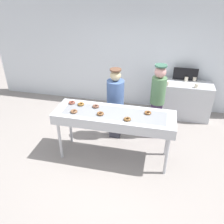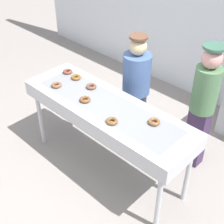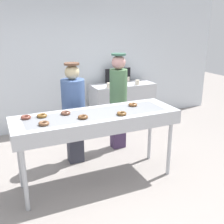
{
  "view_description": "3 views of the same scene",
  "coord_description": "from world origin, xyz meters",
  "px_view_note": "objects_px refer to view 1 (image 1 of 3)",
  "views": [
    {
      "loc": [
        0.78,
        -3.62,
        3.2
      ],
      "look_at": [
        -0.05,
        0.06,
        1.0
      ],
      "focal_mm": 37.47,
      "sensor_mm": 36.0,
      "label": 1
    },
    {
      "loc": [
        2.13,
        -2.11,
        3.14
      ],
      "look_at": [
        0.11,
        -0.02,
        0.99
      ],
      "focal_mm": 51.24,
      "sensor_mm": 36.0,
      "label": 2
    },
    {
      "loc": [
        -1.22,
        -3.21,
        2.17
      ],
      "look_at": [
        0.19,
        -0.08,
        1.04
      ],
      "focal_mm": 43.3,
      "sensor_mm": 36.0,
      "label": 3
    }
  ],
  "objects_px": {
    "chocolate_donut_3": "(96,106)",
    "chocolate_donut_5": "(81,104)",
    "worker_assistant": "(157,99)",
    "chocolate_donut_1": "(127,119)",
    "chocolate_donut_2": "(100,114)",
    "paper_cup_1": "(186,79)",
    "prep_counter": "(182,100)",
    "chocolate_donut_4": "(148,113)",
    "paper_cup_0": "(167,83)",
    "chocolate_donut_0": "(72,103)",
    "worker_baker": "(115,100)",
    "chocolate_donut_6": "(74,111)",
    "fryer_conveyor": "(114,118)",
    "paper_cup_2": "(195,79)",
    "paper_cup_3": "(197,86)",
    "menu_display": "(185,74)"
  },
  "relations": [
    {
      "from": "chocolate_donut_3",
      "to": "chocolate_donut_5",
      "type": "bearing_deg",
      "value": 176.81
    },
    {
      "from": "worker_assistant",
      "to": "chocolate_donut_1",
      "type": "bearing_deg",
      "value": 51.24
    },
    {
      "from": "chocolate_donut_2",
      "to": "worker_assistant",
      "type": "height_order",
      "value": "worker_assistant"
    },
    {
      "from": "paper_cup_1",
      "to": "prep_counter",
      "type": "bearing_deg",
      "value": -101.51
    },
    {
      "from": "chocolate_donut_4",
      "to": "prep_counter",
      "type": "xyz_separation_m",
      "value": [
        0.74,
        1.84,
        -0.58
      ]
    },
    {
      "from": "chocolate_donut_3",
      "to": "paper_cup_1",
      "type": "height_order",
      "value": "chocolate_donut_3"
    },
    {
      "from": "chocolate_donut_3",
      "to": "chocolate_donut_5",
      "type": "relative_size",
      "value": 1.0
    },
    {
      "from": "chocolate_donut_2",
      "to": "paper_cup_0",
      "type": "height_order",
      "value": "chocolate_donut_2"
    },
    {
      "from": "chocolate_donut_5",
      "to": "prep_counter",
      "type": "bearing_deg",
      "value": 41.2
    },
    {
      "from": "chocolate_donut_0",
      "to": "worker_baker",
      "type": "height_order",
      "value": "worker_baker"
    },
    {
      "from": "chocolate_donut_0",
      "to": "worker_assistant",
      "type": "height_order",
      "value": "worker_assistant"
    },
    {
      "from": "chocolate_donut_6",
      "to": "chocolate_donut_3",
      "type": "bearing_deg",
      "value": 39.51
    },
    {
      "from": "chocolate_donut_3",
      "to": "chocolate_donut_6",
      "type": "distance_m",
      "value": 0.44
    },
    {
      "from": "fryer_conveyor",
      "to": "worker_baker",
      "type": "xyz_separation_m",
      "value": [
        -0.12,
        0.69,
        0.01
      ]
    },
    {
      "from": "chocolate_donut_0",
      "to": "paper_cup_2",
      "type": "height_order",
      "value": "chocolate_donut_0"
    },
    {
      "from": "chocolate_donut_2",
      "to": "prep_counter",
      "type": "xyz_separation_m",
      "value": [
        1.58,
        2.06,
        -0.58
      ]
    },
    {
      "from": "prep_counter",
      "to": "chocolate_donut_3",
      "type": "bearing_deg",
      "value": -133.89
    },
    {
      "from": "chocolate_donut_4",
      "to": "paper_cup_2",
      "type": "xyz_separation_m",
      "value": [
        0.98,
        2.06,
        -0.07
      ]
    },
    {
      "from": "fryer_conveyor",
      "to": "prep_counter",
      "type": "relative_size",
      "value": 1.63
    },
    {
      "from": "fryer_conveyor",
      "to": "paper_cup_1",
      "type": "xyz_separation_m",
      "value": [
        1.39,
        2.12,
        0.05
      ]
    },
    {
      "from": "chocolate_donut_4",
      "to": "paper_cup_1",
      "type": "xyz_separation_m",
      "value": [
        0.78,
        2.0,
        -0.07
      ]
    },
    {
      "from": "paper_cup_2",
      "to": "paper_cup_3",
      "type": "xyz_separation_m",
      "value": [
        0.01,
        -0.42,
        0.0
      ]
    },
    {
      "from": "worker_assistant",
      "to": "chocolate_donut_2",
      "type": "bearing_deg",
      "value": 30.43
    },
    {
      "from": "chocolate_donut_0",
      "to": "chocolate_donut_1",
      "type": "bearing_deg",
      "value": -17.31
    },
    {
      "from": "chocolate_donut_4",
      "to": "paper_cup_3",
      "type": "height_order",
      "value": "chocolate_donut_4"
    },
    {
      "from": "paper_cup_1",
      "to": "paper_cup_3",
      "type": "bearing_deg",
      "value": -59.26
    },
    {
      "from": "chocolate_donut_0",
      "to": "chocolate_donut_4",
      "type": "xyz_separation_m",
      "value": [
        1.5,
        -0.06,
        0.0
      ]
    },
    {
      "from": "fryer_conveyor",
      "to": "chocolate_donut_4",
      "type": "distance_m",
      "value": 0.63
    },
    {
      "from": "worker_assistant",
      "to": "prep_counter",
      "type": "bearing_deg",
      "value": -135.34
    },
    {
      "from": "chocolate_donut_3",
      "to": "chocolate_donut_6",
      "type": "bearing_deg",
      "value": -140.49
    },
    {
      "from": "chocolate_donut_5",
      "to": "worker_baker",
      "type": "distance_m",
      "value": 0.79
    },
    {
      "from": "chocolate_donut_1",
      "to": "chocolate_donut_6",
      "type": "xyz_separation_m",
      "value": [
        -1.01,
        0.05,
        0.0
      ]
    },
    {
      "from": "chocolate_donut_2",
      "to": "chocolate_donut_4",
      "type": "distance_m",
      "value": 0.87
    },
    {
      "from": "chocolate_donut_2",
      "to": "menu_display",
      "type": "height_order",
      "value": "menu_display"
    },
    {
      "from": "chocolate_donut_2",
      "to": "chocolate_donut_5",
      "type": "bearing_deg",
      "value": 150.33
    },
    {
      "from": "worker_assistant",
      "to": "paper_cup_2",
      "type": "xyz_separation_m",
      "value": [
        0.85,
        1.28,
        0.02
      ]
    },
    {
      "from": "fryer_conveyor",
      "to": "menu_display",
      "type": "bearing_deg",
      "value": 58.33
    },
    {
      "from": "fryer_conveyor",
      "to": "prep_counter",
      "type": "distance_m",
      "value": 2.42
    },
    {
      "from": "chocolate_donut_6",
      "to": "prep_counter",
      "type": "xyz_separation_m",
      "value": [
        2.08,
        2.09,
        -0.58
      ]
    },
    {
      "from": "prep_counter",
      "to": "paper_cup_2",
      "type": "bearing_deg",
      "value": 43.06
    },
    {
      "from": "chocolate_donut_0",
      "to": "fryer_conveyor",
      "type": "bearing_deg",
      "value": -11.16
    },
    {
      "from": "fryer_conveyor",
      "to": "prep_counter",
      "type": "bearing_deg",
      "value": 55.28
    },
    {
      "from": "worker_baker",
      "to": "chocolate_donut_1",
      "type": "bearing_deg",
      "value": 104.05
    },
    {
      "from": "chocolate_donut_0",
      "to": "chocolate_donut_2",
      "type": "relative_size",
      "value": 1.0
    },
    {
      "from": "worker_baker",
      "to": "paper_cup_0",
      "type": "xyz_separation_m",
      "value": [
        1.06,
        1.04,
        0.04
      ]
    },
    {
      "from": "chocolate_donut_6",
      "to": "chocolate_donut_4",
      "type": "bearing_deg",
      "value": 10.79
    },
    {
      "from": "paper_cup_1",
      "to": "chocolate_donut_1",
      "type": "bearing_deg",
      "value": -115.7
    },
    {
      "from": "chocolate_donut_1",
      "to": "chocolate_donut_3",
      "type": "distance_m",
      "value": 0.74
    },
    {
      "from": "worker_baker",
      "to": "prep_counter",
      "type": "height_order",
      "value": "worker_baker"
    },
    {
      "from": "chocolate_donut_4",
      "to": "chocolate_donut_6",
      "type": "distance_m",
      "value": 1.36
    }
  ]
}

